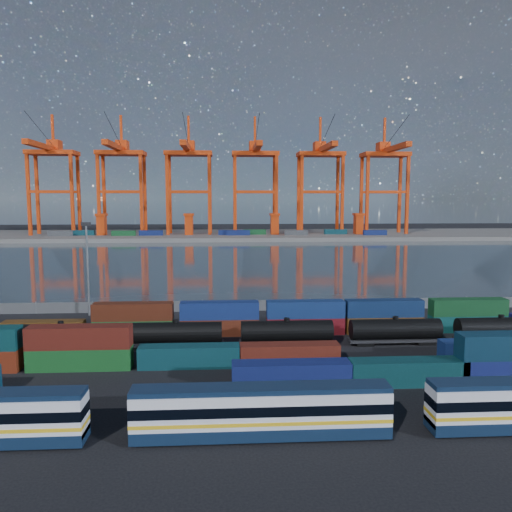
{
  "coord_description": "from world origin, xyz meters",
  "views": [
    {
      "loc": [
        -5.54,
        -62.64,
        20.64
      ],
      "look_at": [
        0.0,
        30.0,
        10.0
      ],
      "focal_mm": 35.0,
      "sensor_mm": 36.0,
      "label": 1
    }
  ],
  "objects": [
    {
      "name": "container_row_north",
      "position": [
        9.19,
        11.71,
        2.2
      ],
      "size": [
        140.35,
        2.42,
        5.15
      ],
      "color": "#0F1E4D",
      "rests_on": "ground"
    },
    {
      "name": "passenger_train",
      "position": [
        -2.62,
        -21.64,
        2.37
      ],
      "size": [
        74.27,
        2.75,
        4.72
      ],
      "color": "silver",
      "rests_on": "ground"
    },
    {
      "name": "yard_light_mast",
      "position": [
        -30.0,
        26.0,
        9.3
      ],
      "size": [
        1.6,
        0.4,
        16.6
      ],
      "color": "slate",
      "rests_on": "ground"
    },
    {
      "name": "distant_mountains",
      "position": [
        63.02,
        1600.0,
        220.29
      ],
      "size": [
        2470.0,
        1100.0,
        520.0
      ],
      "color": "#1E2630",
      "rests_on": "ground"
    },
    {
      "name": "quay_containers",
      "position": [
        -11.0,
        195.46,
        3.3
      ],
      "size": [
        172.58,
        10.99,
        2.6
      ],
      "color": "navy",
      "rests_on": "far_quay"
    },
    {
      "name": "straddle_carriers",
      "position": [
        -2.5,
        200.0,
        7.82
      ],
      "size": [
        140.0,
        7.0,
        11.1
      ],
      "color": "red",
      "rests_on": "far_quay"
    },
    {
      "name": "container_row_mid",
      "position": [
        -21.39,
        -2.55,
        2.07
      ],
      "size": [
        129.42,
        2.52,
        5.36
      ],
      "color": "#404345",
      "rests_on": "ground"
    },
    {
      "name": "tanker_string",
      "position": [
        -20.41,
        5.19,
        2.05
      ],
      "size": [
        121.8,
        2.86,
        4.09
      ],
      "color": "black",
      "rests_on": "ground"
    },
    {
      "name": "far_quay",
      "position": [
        0.0,
        210.0,
        1.0
      ],
      "size": [
        700.0,
        70.0,
        2.0
      ],
      "primitive_type": "cube",
      "color": "#514F4C",
      "rests_on": "ground"
    },
    {
      "name": "gantry_cranes",
      "position": [
        -7.5,
        203.3,
        39.22
      ],
      "size": [
        199.61,
        47.25,
        63.98
      ],
      "color": "red",
      "rests_on": "ground"
    },
    {
      "name": "harbor_water",
      "position": [
        0.0,
        105.0,
        0.01
      ],
      "size": [
        700.0,
        700.0,
        0.0
      ],
      "primitive_type": "plane",
      "color": "#2C373F",
      "rests_on": "ground"
    },
    {
      "name": "waterfront_fence",
      "position": [
        -0.0,
        28.0,
        1.0
      ],
      "size": [
        160.12,
        0.12,
        2.2
      ],
      "color": "#595B5E",
      "rests_on": "ground"
    },
    {
      "name": "container_row_south",
      "position": [
        -2.32,
        -9.92,
        2.12
      ],
      "size": [
        140.99,
        2.65,
        5.65
      ],
      "color": "#3F4144",
      "rests_on": "ground"
    },
    {
      "name": "ground",
      "position": [
        0.0,
        0.0,
        0.0
      ],
      "size": [
        700.0,
        700.0,
        0.0
      ],
      "primitive_type": "plane",
      "color": "black",
      "rests_on": "ground"
    }
  ]
}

